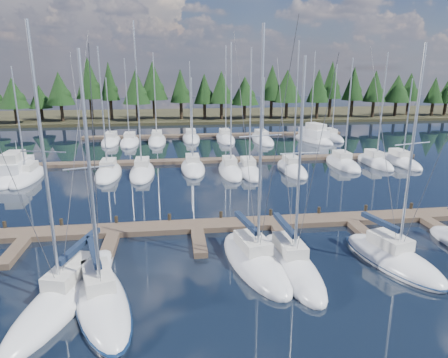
{
  "coord_description": "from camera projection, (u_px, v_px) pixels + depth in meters",
  "views": [
    {
      "loc": [
        -7.55,
        -10.12,
        11.72
      ],
      "look_at": [
        -3.36,
        22.0,
        2.7
      ],
      "focal_mm": 32.0,
      "sensor_mm": 36.0,
      "label": 1
    }
  ],
  "objects": [
    {
      "name": "front_sailboat_1",
      "position": [
        101.0,
        299.0,
        20.52
      ],
      "size": [
        5.25,
        9.79,
        13.34
      ],
      "color": "silver",
      "rests_on": "ground"
    },
    {
      "name": "tree_line",
      "position": [
        191.0,
        88.0,
        87.97
      ],
      "size": [
        186.91,
        11.77,
        13.5
      ],
      "color": "black",
      "rests_on": "far_shore"
    },
    {
      "name": "front_sailboat_0",
      "position": [
        67.0,
        293.0,
        20.99
      ],
      "size": [
        5.22,
        10.82,
        14.54
      ],
      "color": "silver",
      "rests_on": "ground"
    },
    {
      "name": "motor_yacht_left",
      "position": [
        16.0,
        173.0,
        44.0
      ],
      "size": [
        3.33,
        9.7,
        4.84
      ],
      "color": "silver",
      "rests_on": "ground"
    },
    {
      "name": "main_dock",
      "position": [
        276.0,
        225.0,
        30.27
      ],
      "size": [
        44.0,
        6.13,
        0.9
      ],
      "color": "brown",
      "rests_on": "ground"
    },
    {
      "name": "back_sailboat_rows",
      "position": [
        225.0,
        151.0,
        56.9
      ],
      "size": [
        47.07,
        32.17,
        17.24
      ],
      "color": "silver",
      "rests_on": "ground"
    },
    {
      "name": "front_sailboat_3",
      "position": [
        291.0,
        264.0,
        24.09
      ],
      "size": [
        2.9,
        9.09,
        13.16
      ],
      "color": "silver",
      "rests_on": "ground"
    },
    {
      "name": "front_sailboat_2",
      "position": [
        255.0,
        261.0,
        24.52
      ],
      "size": [
        4.34,
        9.16,
        14.76
      ],
      "color": "silver",
      "rests_on": "ground"
    },
    {
      "name": "ground",
      "position": [
        246.0,
        182.0,
        42.41
      ],
      "size": [
        260.0,
        260.0,
        0.0
      ],
      "primitive_type": "plane",
      "color": "black",
      "rests_on": "ground"
    },
    {
      "name": "motor_yacht_right",
      "position": [
        314.0,
        138.0,
        66.31
      ],
      "size": [
        5.71,
        10.32,
        4.91
      ],
      "color": "silver",
      "rests_on": "ground"
    },
    {
      "name": "far_shore",
      "position": [
        202.0,
        115.0,
        99.64
      ],
      "size": [
        220.0,
        30.0,
        0.6
      ],
      "primitive_type": "cube",
      "color": "#322F1B",
      "rests_on": "ground"
    },
    {
      "name": "front_sailboat_4",
      "position": [
        392.0,
        259.0,
        24.82
      ],
      "size": [
        4.97,
        8.57,
        13.83
      ],
      "color": "silver",
      "rests_on": "ground"
    },
    {
      "name": "back_docks",
      "position": [
        223.0,
        146.0,
        61.06
      ],
      "size": [
        50.0,
        21.8,
        0.4
      ],
      "color": "brown",
      "rests_on": "ground"
    }
  ]
}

